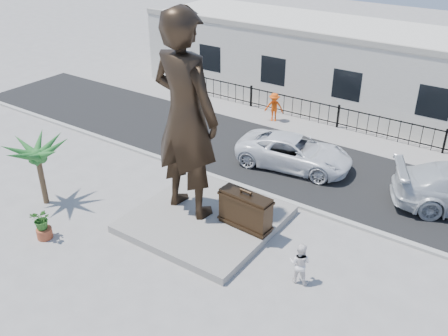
# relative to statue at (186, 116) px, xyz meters

# --- Properties ---
(ground) EXTENTS (100.00, 100.00, 0.00)m
(ground) POSITION_rel_statue_xyz_m (1.37, -1.58, -4.16)
(ground) COLOR #9E9991
(ground) RESTS_ON ground
(street) EXTENTS (40.00, 7.00, 0.01)m
(street) POSITION_rel_statue_xyz_m (1.37, 6.42, -4.15)
(street) COLOR black
(street) RESTS_ON ground
(curb) EXTENTS (40.00, 0.25, 0.12)m
(curb) POSITION_rel_statue_xyz_m (1.37, 2.92, -4.10)
(curb) COLOR #A5A399
(curb) RESTS_ON ground
(far_sidewalk) EXTENTS (40.00, 2.50, 0.02)m
(far_sidewalk) POSITION_rel_statue_xyz_m (1.37, 10.42, -4.15)
(far_sidewalk) COLOR #9E9991
(far_sidewalk) RESTS_ON ground
(plinth) EXTENTS (5.20, 5.20, 0.30)m
(plinth) POSITION_rel_statue_xyz_m (0.87, -0.08, -4.01)
(plinth) COLOR gray
(plinth) RESTS_ON ground
(fence) EXTENTS (22.00, 0.10, 1.20)m
(fence) POSITION_rel_statue_xyz_m (1.37, 11.22, -3.56)
(fence) COLOR black
(fence) RESTS_ON ground
(building) EXTENTS (28.00, 7.00, 4.40)m
(building) POSITION_rel_statue_xyz_m (1.37, 15.42, -1.96)
(building) COLOR silver
(building) RESTS_ON ground
(statue) EXTENTS (2.97, 2.09, 7.72)m
(statue) POSITION_rel_statue_xyz_m (0.00, 0.00, 0.00)
(statue) COLOR black
(statue) RESTS_ON plinth
(suitcase) EXTENTS (2.01, 0.74, 1.39)m
(suitcase) POSITION_rel_statue_xyz_m (2.47, 0.18, -3.16)
(suitcase) COLOR black
(suitcase) RESTS_ON plinth
(tourist) EXTENTS (0.79, 0.66, 1.46)m
(tourist) POSITION_rel_statue_xyz_m (5.33, -1.07, -3.43)
(tourist) COLOR white
(tourist) RESTS_ON ground
(car_white) EXTENTS (5.57, 3.19, 1.46)m
(car_white) POSITION_rel_statue_xyz_m (1.50, 5.89, -3.42)
(car_white) COLOR white
(car_white) RESTS_ON street
(worker) EXTENTS (1.18, 0.91, 1.61)m
(worker) POSITION_rel_statue_xyz_m (-1.93, 10.07, -3.33)
(worker) COLOR #FF520D
(worker) RESTS_ON far_sidewalk
(palm_tree) EXTENTS (1.80, 1.80, 3.20)m
(palm_tree) POSITION_rel_statue_xyz_m (-5.35, -2.64, -4.16)
(palm_tree) COLOR #225E24
(palm_tree) RESTS_ON ground
(planter) EXTENTS (0.56, 0.56, 0.40)m
(planter) POSITION_rel_statue_xyz_m (-3.39, -4.22, -3.96)
(planter) COLOR #A1492A
(planter) RESTS_ON ground
(shrub) EXTENTS (0.86, 0.79, 0.82)m
(shrub) POSITION_rel_statue_xyz_m (-3.39, -4.22, -3.35)
(shrub) COLOR #2A5F1E
(shrub) RESTS_ON planter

